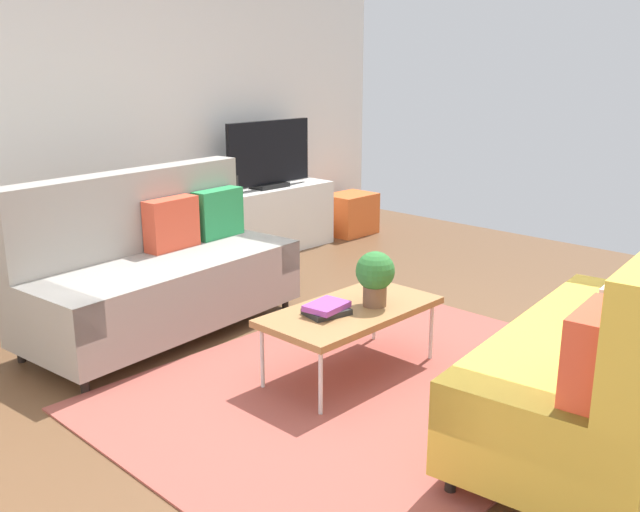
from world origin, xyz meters
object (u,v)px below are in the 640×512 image
Objects in this scene: table_book_0 at (327,312)px; tv at (269,155)px; coffee_table at (351,312)px; vase_0 at (217,184)px; storage_trunk at (350,214)px; couch_beige at (157,269)px; bottle_0 at (236,184)px; tv_console at (269,219)px; couch_green at (614,358)px; potted_plant at (375,275)px.

tv is at bearing 54.02° from table_book_0.
tv reaches higher than coffee_table.
storage_trunk is at bearing -5.10° from vase_0.
bottle_0 is at bearing -152.68° from couch_beige.
vase_0 reaches higher than tv_console.
tv_console is at bearing -4.93° from vase_0.
coffee_table is 2.95m from tv.
couch_green reaches higher than storage_trunk.
vase_0 is at bearing 64.78° from table_book_0.
potted_plant is (-2.54, -2.42, 0.39)m from storage_trunk.
table_book_0 is 1.39× the size of bottle_0.
tv_console reaches higher than coffee_table.
table_book_0 is (-0.47, 1.45, -0.01)m from couch_green.
vase_0 reaches higher than storage_trunk.
potted_plant is (-1.44, -2.50, -0.34)m from tv.
tv_console is at bearing 57.43° from coffee_table.
couch_green reaches higher than coffee_table.
tv_console is 8.09× the size of bottle_0.
storage_trunk is (2.38, 3.78, -0.23)m from couch_green.
vase_0 reaches higher than bottle_0.
bottle_0 is (0.15, -0.09, -0.01)m from vase_0.
bottle_0 reaches higher than potted_plant.
tv_console is 2.99m from table_book_0.
potted_plant reaches higher than coffee_table.
tv reaches higher than bottle_0.
couch_beige is 1.84m from bottle_0.
vase_0 is at bearing 73.20° from couch_green.
table_book_0 is at bearing -125.98° from tv.
couch_green is 1.37m from potted_plant.
tv is at bearing 64.95° from couch_green.
coffee_table is 0.79× the size of tv_console.
table_book_0 is (0.21, -1.39, -0.01)m from couch_beige.
storage_trunk is (2.67, 2.35, -0.17)m from coffee_table.
table_book_0 reaches higher than coffee_table.
tv is at bearing 57.22° from coffee_table.
vase_0 reaches higher than potted_plant.
storage_trunk is 1.57× the size of potted_plant.
tv_console is (1.28, 3.88, -0.13)m from couch_green.
couch_beige is at bearing 105.32° from coffee_table.
couch_beige is at bearing -152.67° from tv.
tv is 1.92× the size of storage_trunk.
vase_0 is (0.99, 2.50, 0.34)m from coffee_table.
couch_green is 3.82× the size of storage_trunk.
couch_beige is at bearing -152.21° from tv_console.
coffee_table is 5.66× the size of vase_0.
tv_console is 2.69× the size of storage_trunk.
tv is 3.02× the size of potted_plant.
storage_trunk is 2.68× the size of vase_0.
storage_trunk is (1.10, -0.08, -0.73)m from tv.
couch_beige is 1.48m from coffee_table.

